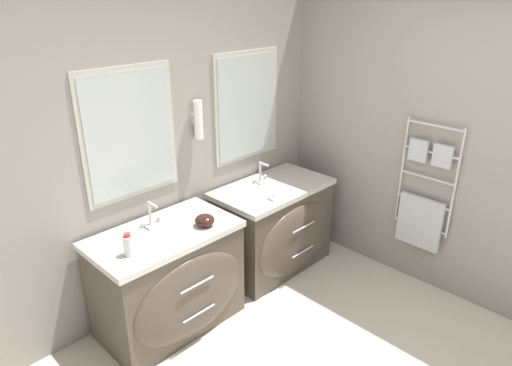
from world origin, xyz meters
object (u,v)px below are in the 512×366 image
toiletry_bottle (128,245)px  amenity_bowl (205,220)px  vanity_left (171,280)px  vanity_right (276,227)px

toiletry_bottle → amenity_bowl: (0.60, -0.04, -0.03)m
vanity_left → amenity_bowl: bearing=-20.7°
vanity_left → vanity_right: same height
vanity_right → amenity_bowl: (-0.89, -0.10, 0.44)m
vanity_right → toiletry_bottle: 1.56m
vanity_right → toiletry_bottle: size_ratio=6.58×
vanity_right → toiletry_bottle: toiletry_bottle is taller
vanity_left → toiletry_bottle: (-0.33, -0.06, 0.47)m
vanity_left → toiletry_bottle: size_ratio=6.58×
vanity_left → vanity_right: bearing=0.0°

